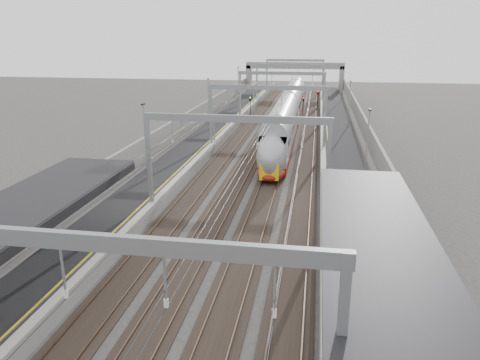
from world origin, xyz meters
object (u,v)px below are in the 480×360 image
(overbridge, at_px, (295,70))
(signal_green, at_px, (250,103))
(train, at_px, (287,119))
(bench, at_px, (402,300))

(overbridge, xyz_separation_m, signal_green, (-5.20, -34.56, -2.89))
(train, relative_size, signal_green, 14.15)
(bench, bearing_deg, overbridge, 96.03)
(bench, bearing_deg, train, 100.56)
(train, height_order, signal_green, train)
(overbridge, xyz_separation_m, train, (1.50, -46.94, -3.22))
(train, xyz_separation_m, bench, (8.00, -42.91, -0.49))
(overbridge, relative_size, train, 0.45)
(signal_green, bearing_deg, bench, -75.11)
(signal_green, bearing_deg, overbridge, 81.44)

